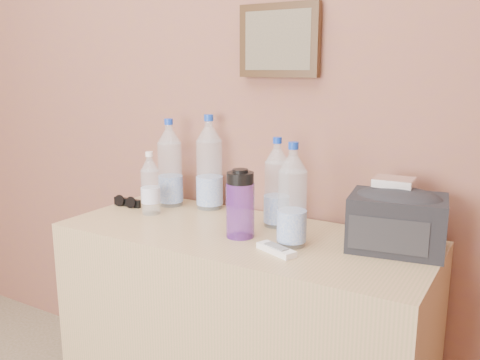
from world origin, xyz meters
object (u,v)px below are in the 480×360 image
object	(u,v)px
dresser	(242,338)
pet_large_b	(209,168)
ac_remote	(276,250)
pet_large_d	(292,201)
nalgene_bottle	(240,204)
foil_packet	(394,182)
pet_small	(150,187)
sunglasses	(127,202)
pet_large_c	(277,187)
pet_large_a	(170,168)
toiletry_bag	(397,219)

from	to	relation	value
dresser	pet_large_b	bearing A→B (deg)	142.96
ac_remote	dresser	bearing A→B (deg)	170.67
pet_large_b	ac_remote	bearing A→B (deg)	-34.75
dresser	pet_large_d	size ratio (longest dim) A/B	3.88
pet_large_b	pet_large_d	bearing A→B (deg)	-26.34
nalgene_bottle	foil_packet	distance (m)	0.48
pet_large_d	pet_small	bearing A→B (deg)	175.51
pet_large_d	ac_remote	xyz separation A→B (m)	(-0.01, -0.08, -0.13)
dresser	nalgene_bottle	xyz separation A→B (m)	(0.02, -0.04, 0.50)
sunglasses	nalgene_bottle	bearing A→B (deg)	-10.06
pet_large_c	dresser	bearing A→B (deg)	-117.26
sunglasses	foil_packet	size ratio (longest dim) A/B	1.09
pet_small	nalgene_bottle	size ratio (longest dim) A/B	1.06
pet_large_d	sunglasses	distance (m)	0.76
pet_large_c	sunglasses	bearing A→B (deg)	-173.13
pet_small	foil_packet	world-z (taller)	pet_small
pet_large_c	ac_remote	size ratio (longest dim) A/B	2.30
dresser	pet_large_d	distance (m)	0.56
pet_large_a	ac_remote	size ratio (longest dim) A/B	2.56
pet_large_a	sunglasses	world-z (taller)	pet_large_a
pet_large_d	sunglasses	world-z (taller)	pet_large_d
pet_large_c	sunglasses	world-z (taller)	pet_large_c
pet_large_d	foil_packet	bearing A→B (deg)	30.80
sunglasses	foil_packet	xyz separation A→B (m)	(1.01, 0.08, 0.18)
pet_large_a	pet_small	world-z (taller)	pet_large_a
dresser	sunglasses	size ratio (longest dim) A/B	9.97
dresser	toiletry_bag	xyz separation A→B (m)	(0.48, 0.10, 0.48)
pet_large_b	pet_large_a	bearing A→B (deg)	-165.15
pet_large_b	pet_large_c	distance (m)	0.33
pet_large_b	pet_large_d	xyz separation A→B (m)	(0.45, -0.22, -0.02)
foil_packet	pet_large_c	bearing A→B (deg)	-179.57
nalgene_bottle	sunglasses	size ratio (longest dim) A/B	1.78
pet_large_c	foil_packet	size ratio (longest dim) A/B	2.69
pet_large_c	pet_small	distance (m)	0.48
sunglasses	ac_remote	xyz separation A→B (m)	(0.74, -0.16, -0.01)
toiletry_bag	foil_packet	size ratio (longest dim) A/B	2.41
pet_small	toiletry_bag	size ratio (longest dim) A/B	0.85
dresser	sunglasses	world-z (taller)	sunglasses
dresser	toiletry_bag	bearing A→B (deg)	11.80
sunglasses	pet_large_c	bearing A→B (deg)	5.72
dresser	ac_remote	size ratio (longest dim) A/B	9.27
pet_large_b	nalgene_bottle	xyz separation A→B (m)	(0.28, -0.24, -0.05)
dresser	nalgene_bottle	world-z (taller)	nalgene_bottle
pet_large_a	ac_remote	world-z (taller)	pet_large_a
pet_large_c	pet_large_d	size ratio (longest dim) A/B	0.96
ac_remote	pet_large_d	bearing A→B (deg)	105.18
nalgene_bottle	sunglasses	distance (m)	0.58
pet_large_a	pet_large_b	size ratio (longest dim) A/B	0.94
nalgene_bottle	ac_remote	distance (m)	0.21
sunglasses	ac_remote	size ratio (longest dim) A/B	0.93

